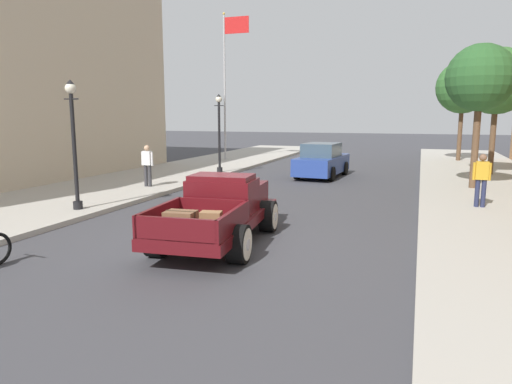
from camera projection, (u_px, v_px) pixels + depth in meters
name	position (u px, v px, depth m)	size (l,w,h in m)	color
ground_plane	(220.00, 240.00, 11.19)	(140.00, 140.00, 0.00)	#3D3D42
hotrod_truck_maroon	(221.00, 209.00, 11.07)	(2.47, 5.04, 1.58)	#510F14
car_background_blue	(322.00, 161.00, 22.50)	(2.11, 4.42, 1.65)	#284293
pedestrian_sidewalk_left	(147.00, 163.00, 18.47)	(0.53, 0.22, 1.65)	#333338
pedestrian_sidewalk_right	(482.00, 177.00, 14.31)	(0.53, 0.22, 1.65)	#232847
street_lamp_near	(73.00, 135.00, 13.75)	(0.50, 0.32, 3.85)	black
street_lamp_far	(219.00, 127.00, 22.95)	(0.50, 0.32, 3.85)	black
flagpole	(228.00, 71.00, 29.42)	(1.74, 0.16, 9.16)	#B2B2B7
street_tree_second	(480.00, 79.00, 17.61)	(2.55, 2.55, 5.50)	brown
street_tree_third	(497.00, 81.00, 21.82)	(3.11, 3.11, 5.97)	brown
street_tree_farthest	(463.00, 87.00, 28.65)	(3.23, 3.23, 6.15)	brown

